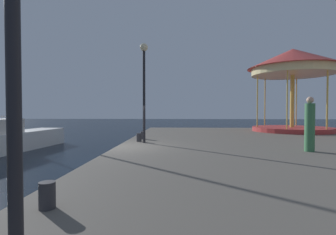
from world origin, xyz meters
The scene contains 9 objects.
ground_plane centered at (0.00, 0.00, 0.00)m, with size 120.00×120.00×0.00m, color black.
quay_dock centered at (7.75, 0.00, 0.40)m, with size 15.51×23.48×0.80m, color #5B564F.
sailboat_white centered at (-6.80, 3.26, 0.72)m, with size 2.41×7.50×7.97m.
carousel centered at (10.55, 8.15, 5.19)m, with size 6.18×6.18×5.84m.
lamp_post_mid_promenade centered at (0.97, 1.17, 3.87)m, with size 0.36×0.36×4.51m.
bollard_center centered at (0.69, 2.65, 1.00)m, with size 0.24×0.24×0.40m, color #2D2D33.
bollard_south centered at (0.65, -6.65, 1.00)m, with size 0.24×0.24×0.40m, color #2D2D33.
bollard_north centered at (0.66, 1.61, 1.00)m, with size 0.24×0.24×0.40m, color #2D2D33.
person_far_corner centered at (7.26, -0.97, 1.73)m, with size 0.34×0.34×1.97m.
Camera 1 is at (2.63, -10.30, 2.26)m, focal length 27.15 mm.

